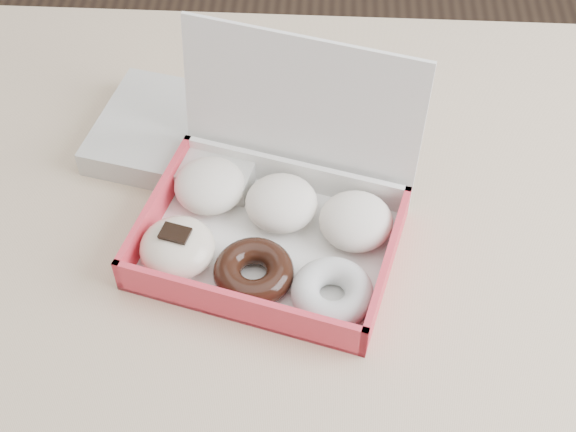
{
  "coord_description": "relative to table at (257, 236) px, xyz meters",
  "views": [
    {
      "loc": [
        0.08,
        -0.69,
        1.53
      ],
      "look_at": [
        0.05,
        -0.09,
        0.82
      ],
      "focal_mm": 50.0,
      "sensor_mm": 36.0,
      "label": 1
    }
  ],
  "objects": [
    {
      "name": "newspapers",
      "position": [
        -0.1,
        0.09,
        0.1
      ],
      "size": [
        0.27,
        0.23,
        0.04
      ],
      "primitive_type": "cube",
      "rotation": [
        0.0,
        0.0,
        -0.22
      ],
      "color": "silver",
      "rests_on": "table"
    },
    {
      "name": "table",
      "position": [
        0.0,
        0.0,
        0.0
      ],
      "size": [
        1.2,
        0.8,
        0.75
      ],
      "color": "tan",
      "rests_on": "ground"
    },
    {
      "name": "donut_box",
      "position": [
        0.03,
        -0.06,
        0.11
      ],
      "size": [
        0.36,
        0.32,
        0.22
      ],
      "rotation": [
        0.0,
        0.0,
        -0.26
      ],
      "color": "white",
      "rests_on": "table"
    }
  ]
}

